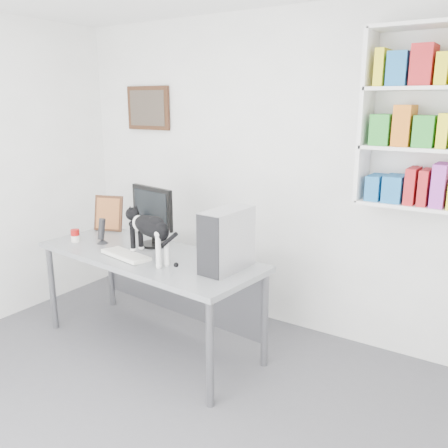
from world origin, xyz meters
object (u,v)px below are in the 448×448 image
(desk, at_px, (150,300))
(cat, at_px, (150,237))
(leaning_print, at_px, (109,213))
(bookshelf, at_px, (441,119))
(pc_tower, at_px, (227,240))
(soup_can, at_px, (75,236))
(monitor, at_px, (153,216))
(keyboard, at_px, (126,255))
(speaker, at_px, (102,231))

(desk, distance_m, cat, 0.61)
(leaning_print, bearing_deg, bookshelf, -8.04)
(desk, bearing_deg, pc_tower, 8.55)
(desk, height_order, soup_can, soup_can)
(bookshelf, bearing_deg, pc_tower, -145.92)
(leaning_print, height_order, cat, cat)
(monitor, height_order, leaning_print, monitor)
(desk, height_order, monitor, monitor)
(bookshelf, bearing_deg, keyboard, -153.32)
(desk, bearing_deg, monitor, 124.09)
(monitor, bearing_deg, cat, -41.58)
(monitor, height_order, soup_can, monitor)
(cat, bearing_deg, bookshelf, 45.50)
(keyboard, height_order, speaker, speaker)
(pc_tower, height_order, leaning_print, pc_tower)
(desk, relative_size, leaning_print, 5.65)
(leaning_print, bearing_deg, monitor, -30.25)
(bookshelf, xyz_separation_m, cat, (-1.76, -0.96, -0.87))
(cat, bearing_deg, leaning_print, 170.64)
(soup_can, bearing_deg, monitor, 24.23)
(bookshelf, height_order, soup_can, bookshelf)
(keyboard, relative_size, soup_can, 4.06)
(monitor, height_order, speaker, monitor)
(leaning_print, height_order, soup_can, leaning_print)
(bookshelf, distance_m, desk, 2.53)
(cat, bearing_deg, speaker, -173.61)
(keyboard, distance_m, soup_can, 0.66)
(desk, distance_m, keyboard, 0.45)
(keyboard, bearing_deg, pc_tower, 24.04)
(speaker, xyz_separation_m, soup_can, (-0.23, -0.09, -0.06))
(desk, relative_size, speaker, 8.56)
(desk, bearing_deg, bookshelf, 29.12)
(desk, relative_size, cat, 3.21)
(desk, xyz_separation_m, pc_tower, (0.72, 0.04, 0.62))
(bookshelf, height_order, monitor, bookshelf)
(speaker, xyz_separation_m, cat, (0.65, -0.12, 0.07))
(leaning_print, relative_size, cat, 0.57)
(bookshelf, distance_m, pc_tower, 1.65)
(soup_can, bearing_deg, bookshelf, 19.45)
(monitor, distance_m, speaker, 0.47)
(leaning_print, xyz_separation_m, soup_can, (0.03, -0.42, -0.12))
(bookshelf, relative_size, keyboard, 2.84)
(monitor, bearing_deg, soup_can, -145.15)
(keyboard, height_order, cat, cat)
(bookshelf, height_order, cat, bookshelf)
(soup_can, bearing_deg, speaker, 21.77)
(desk, height_order, pc_tower, pc_tower)
(pc_tower, xyz_separation_m, leaning_print, (-1.49, 0.29, -0.05))
(monitor, bearing_deg, pc_tower, 0.13)
(leaning_print, bearing_deg, desk, -41.85)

